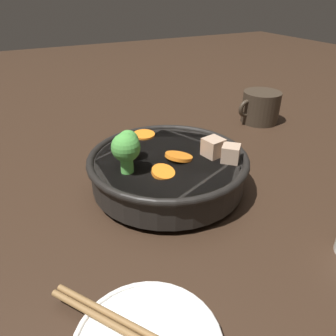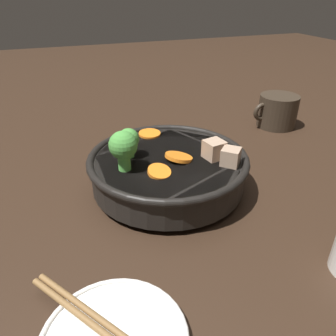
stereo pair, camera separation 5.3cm
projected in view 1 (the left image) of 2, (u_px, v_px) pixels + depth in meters
The scene contains 3 objects.
ground_plane at pixel (168, 188), 0.55m from camera, with size 3.00×3.00×0.00m, color black.
stirfry_bowl at pixel (168, 167), 0.53m from camera, with size 0.26×0.26×0.12m.
dark_mug at pixel (260, 107), 0.80m from camera, with size 0.11×0.09×0.07m.
Camera 1 is at (0.21, 0.41, 0.30)m, focal length 35.00 mm.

